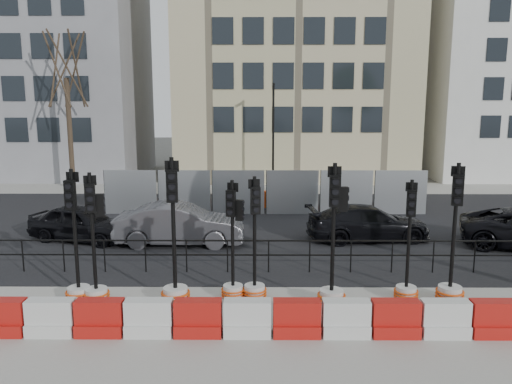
{
  "coord_description": "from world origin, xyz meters",
  "views": [
    {
      "loc": [
        -0.28,
        -12.78,
        4.91
      ],
      "look_at": [
        -0.38,
        3.0,
        2.1
      ],
      "focal_mm": 35.0,
      "sensor_mm": 36.0,
      "label": 1
    }
  ],
  "objects_px": {
    "traffic_signal_d": "(233,272)",
    "car_c": "(368,223)",
    "traffic_signal_h": "(451,275)",
    "car_a": "(82,223)",
    "traffic_signal_a": "(78,276)"
  },
  "relations": [
    {
      "from": "car_a",
      "to": "car_c",
      "type": "bearing_deg",
      "value": -72.31
    },
    {
      "from": "traffic_signal_h",
      "to": "car_a",
      "type": "bearing_deg",
      "value": 168.25
    },
    {
      "from": "car_a",
      "to": "car_c",
      "type": "distance_m",
      "value": 10.35
    },
    {
      "from": "traffic_signal_d",
      "to": "traffic_signal_h",
      "type": "distance_m",
      "value": 5.41
    },
    {
      "from": "traffic_signal_h",
      "to": "traffic_signal_d",
      "type": "bearing_deg",
      "value": -166.94
    },
    {
      "from": "traffic_signal_d",
      "to": "traffic_signal_h",
      "type": "relative_size",
      "value": 0.87
    },
    {
      "from": "traffic_signal_d",
      "to": "car_c",
      "type": "bearing_deg",
      "value": 65.45
    },
    {
      "from": "traffic_signal_h",
      "to": "car_c",
      "type": "height_order",
      "value": "traffic_signal_h"
    },
    {
      "from": "traffic_signal_a",
      "to": "car_a",
      "type": "height_order",
      "value": "traffic_signal_a"
    },
    {
      "from": "car_c",
      "to": "traffic_signal_a",
      "type": "bearing_deg",
      "value": 118.75
    },
    {
      "from": "traffic_signal_d",
      "to": "car_a",
      "type": "bearing_deg",
      "value": 151.47
    },
    {
      "from": "traffic_signal_d",
      "to": "car_a",
      "type": "relative_size",
      "value": 0.74
    },
    {
      "from": "traffic_signal_h",
      "to": "car_c",
      "type": "xyz_separation_m",
      "value": [
        -0.81,
        5.77,
        -0.08
      ]
    },
    {
      "from": "traffic_signal_a",
      "to": "traffic_signal_h",
      "type": "xyz_separation_m",
      "value": [
        9.25,
        0.06,
        0.03
      ]
    },
    {
      "from": "traffic_signal_a",
      "to": "car_a",
      "type": "relative_size",
      "value": 0.81
    }
  ]
}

